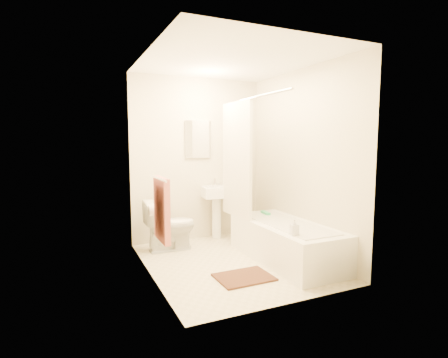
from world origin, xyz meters
name	(u,v)px	position (x,y,z in m)	size (l,w,h in m)	color
floor	(232,262)	(0.00, 0.00, 0.00)	(2.40, 2.40, 0.00)	beige
ceiling	(233,60)	(0.00, 0.00, 2.40)	(2.40, 2.40, 0.00)	white
wall_back	(198,159)	(0.00, 1.20, 1.20)	(2.00, 0.02, 2.40)	beige
wall_left	(149,167)	(-1.00, 0.00, 1.20)	(0.02, 2.40, 2.40)	beige
wall_right	(302,162)	(1.00, 0.00, 1.20)	(0.02, 2.40, 2.40)	beige
mirror	(198,139)	(0.00, 1.18, 1.50)	(0.40, 0.03, 0.55)	white
curtain_rod	(251,98)	(0.30, 0.10, 2.00)	(0.03, 0.03, 1.70)	silver
shower_curtain	(237,160)	(0.30, 0.50, 1.22)	(0.04, 0.80, 1.55)	silver
towel_bar	(158,178)	(-0.96, -0.25, 1.10)	(0.02, 0.02, 0.60)	silver
towel	(162,209)	(-0.93, -0.25, 0.78)	(0.06, 0.45, 0.66)	#CC7266
toilet_paper	(154,210)	(-0.93, 0.12, 0.70)	(0.12, 0.12, 0.11)	white
toilet	(170,225)	(-0.56, 0.80, 0.34)	(0.38, 0.69, 0.67)	white
sink	(217,210)	(0.25, 1.06, 0.43)	(0.44, 0.35, 0.86)	white
bathtub	(286,242)	(0.64, -0.19, 0.23)	(0.72, 1.65, 0.46)	white
bath_mat	(244,277)	(-0.10, -0.50, 0.01)	(0.60, 0.45, 0.02)	#482318
soap_bottle	(294,227)	(0.41, -0.69, 0.55)	(0.08, 0.08, 0.18)	white
scrub_brush	(265,213)	(0.68, 0.36, 0.48)	(0.06, 0.21, 0.04)	#32B368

